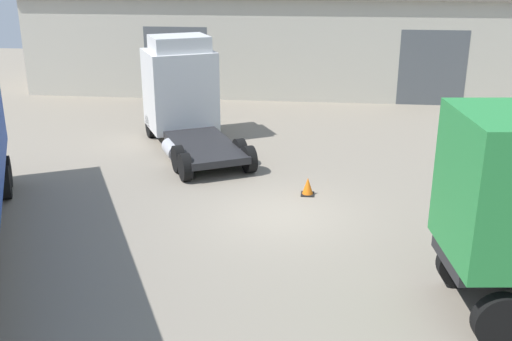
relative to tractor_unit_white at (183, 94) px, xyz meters
The scene contains 4 objects.
ground_plane 8.20m from the tractor_unit_white, 57.44° to the right, with size 60.00×60.00×0.00m, color gray.
warehouse_building 11.58m from the tractor_unit_white, 68.19° to the left, with size 29.02×7.41×5.17m.
tractor_unit_white is the anchor object (origin of this frame).
traffic_cone 7.32m from the tractor_unit_white, 45.83° to the right, with size 0.40×0.40×0.55m.
Camera 1 is at (0.94, -15.41, 6.87)m, focal length 42.00 mm.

